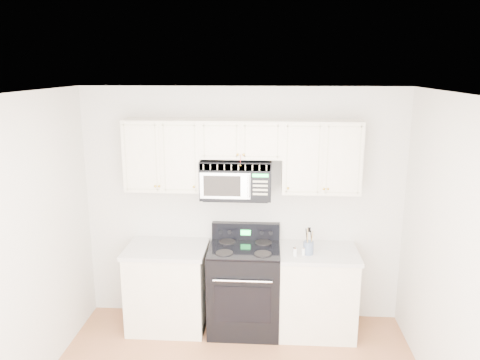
{
  "coord_description": "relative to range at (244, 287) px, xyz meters",
  "views": [
    {
      "loc": [
        0.29,
        -3.19,
        2.8
      ],
      "look_at": [
        0.0,
        1.3,
        1.7
      ],
      "focal_mm": 35.0,
      "sensor_mm": 36.0,
      "label": 1
    }
  ],
  "objects": [
    {
      "name": "upper_cabinets",
      "position": [
        -0.04,
        0.15,
        1.45
      ],
      "size": [
        2.44,
        0.37,
        0.75
      ],
      "color": "white",
      "rests_on": "ground"
    },
    {
      "name": "microwave",
      "position": [
        -0.1,
        0.13,
        1.17
      ],
      "size": [
        0.74,
        0.42,
        0.41
      ],
      "color": "black",
      "rests_on": "ground"
    },
    {
      "name": "range",
      "position": [
        0.0,
        0.0,
        0.0
      ],
      "size": [
        0.75,
        0.68,
        1.12
      ],
      "color": "black",
      "rests_on": "ground"
    },
    {
      "name": "shaker_salt",
      "position": [
        0.52,
        -0.15,
        0.49
      ],
      "size": [
        0.04,
        0.04,
        0.1
      ],
      "color": "silver",
      "rests_on": "base_cabinet_right"
    },
    {
      "name": "room",
      "position": [
        -0.04,
        -1.43,
        0.82
      ],
      "size": [
        3.51,
        3.51,
        2.61
      ],
      "color": "#A36346",
      "rests_on": "ground"
    },
    {
      "name": "shaker_pepper",
      "position": [
        0.61,
        -0.13,
        0.48
      ],
      "size": [
        0.04,
        0.04,
        0.09
      ],
      "color": "silver",
      "rests_on": "base_cabinet_right"
    },
    {
      "name": "base_cabinet_right",
      "position": [
        0.76,
        0.0,
        -0.06
      ],
      "size": [
        0.86,
        0.65,
        0.92
      ],
      "color": "white",
      "rests_on": "ground"
    },
    {
      "name": "base_cabinet_left",
      "position": [
        -0.84,
        0.0,
        -0.06
      ],
      "size": [
        0.86,
        0.65,
        0.92
      ],
      "color": "white",
      "rests_on": "ground"
    },
    {
      "name": "utensil_crock",
      "position": [
        0.66,
        -0.09,
        0.51
      ],
      "size": [
        0.11,
        0.11,
        0.29
      ],
      "color": "slate",
      "rests_on": "base_cabinet_right"
    }
  ]
}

